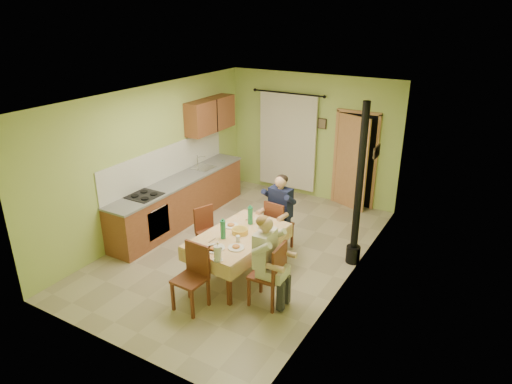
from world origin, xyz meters
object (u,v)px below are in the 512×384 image
Objects in this scene: chair_near at (191,290)px; chair_right at (268,286)px; stove_flue at (357,208)px; chair_far at (279,234)px; dining_table at (238,255)px; man_right at (267,251)px; man_far at (280,204)px; chair_left at (209,243)px.

chair_right reaches higher than chair_near.
stove_flue is (1.62, 2.43, 0.73)m from chair_near.
chair_near reaches higher than chair_far.
dining_table is 1.08m from chair_near.
stove_flue is (1.48, 1.36, 0.64)m from dining_table.
man_right reaches higher than dining_table.
chair_right is (0.91, 0.66, 0.00)m from chair_near.
dining_table is 1.28× the size of man_far.
chair_far is at bearing -170.00° from stove_flue.
stove_flue is (1.33, 0.22, 0.15)m from man_far.
man_right is (0.60, -1.55, 0.00)m from man_far.
chair_right is at bearing -111.80° from stove_flue.
chair_far is 1.76m from man_right.
man_far is 1.36m from stove_flue.
chair_far is at bearing 19.05° from man_right.
chair_left is at bearing 64.27° from chair_right.
chair_right is 0.59m from man_right.
dining_table is 0.63× the size of stove_flue.
chair_left is at bearing -153.53° from stove_flue.
stove_flue reaches higher than chair_far.
man_far is 1.00× the size of man_right.
stove_flue is at bearing -24.67° from man_right.
chair_far reaches higher than dining_table.
chair_near is 0.98× the size of chair_right.
chair_right is (0.77, -0.41, -0.09)m from dining_table.
dining_table is 2.11m from stove_flue.
man_far is (0.91, 0.89, 0.59)m from chair_left.
chair_far is 1.26m from chair_left.
dining_table is at bearing 58.87° from man_right.
dining_table is at bearing -91.62° from man_far.
chair_right is at bearing -141.67° from chair_near.
chair_near is 1.12m from chair_right.
chair_far is at bearing 156.01° from chair_left.
man_right reaches higher than chair_near.
stove_flue is at bearing -24.26° from chair_right.
chair_right is at bearing 88.63° from chair_left.
chair_near is 0.71× the size of man_right.
stove_flue is at bearing 47.89° from dining_table.
chair_far is 0.98× the size of chair_near.
chair_left is 1.41m from man_far.
man_right is at bearing 88.40° from chair_left.
man_right is 1.92m from stove_flue.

